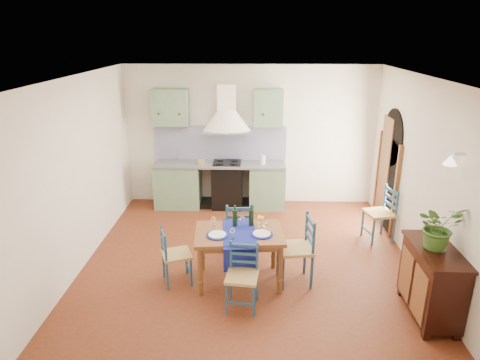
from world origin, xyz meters
The scene contains 13 objects.
floor centered at (0.00, 0.00, 0.00)m, with size 5.00×5.00×0.00m, color #48230F.
back_wall centered at (-0.47, 2.29, 1.05)m, with size 5.00×0.96×2.80m.
right_wall centered at (2.50, 0.28, 1.34)m, with size 0.26×5.00×2.80m.
left_wall centered at (-2.50, 0.00, 1.40)m, with size 0.04×5.00×2.80m, color beige.
ceiling centered at (0.00, 0.00, 2.80)m, with size 5.00×5.00×0.01m, color white.
dining_table centered at (-0.11, -0.60, 0.68)m, with size 1.27×0.97×1.08m.
chair_near centered at (-0.06, -1.18, 0.44)m, with size 0.44×0.44×0.86m.
chair_far centered at (-0.14, 0.09, 0.49)m, with size 0.48×0.48×0.96m.
chair_left centered at (-1.02, -0.66, 0.43)m, with size 0.50×0.50×0.83m.
chair_right centered at (0.70, -0.59, 0.52)m, with size 0.52×0.52×1.00m.
chair_spare centered at (2.23, 0.77, 0.48)m, with size 0.53×0.53×0.94m.
sideboard centered at (2.26, -1.31, 0.51)m, with size 0.50×1.05×0.94m.
potted_plant centered at (2.25, -1.29, 1.22)m, with size 0.50×0.44×0.56m, color #345B1F.
Camera 1 is at (0.06, -5.92, 3.37)m, focal length 32.00 mm.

